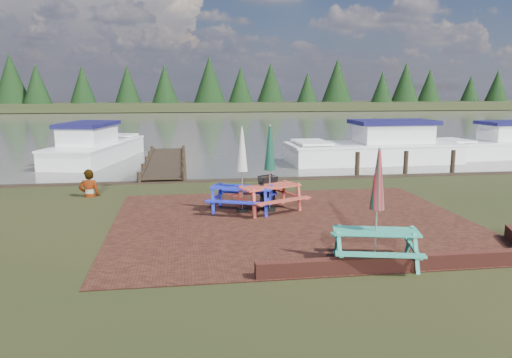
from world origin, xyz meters
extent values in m
plane|color=black|center=(0.00, 0.00, 0.00)|extent=(120.00, 120.00, 0.00)
cube|color=#351810|center=(0.00, 1.00, 0.01)|extent=(9.00, 7.50, 0.02)
cube|color=#4C1E16|center=(1.50, -2.60, 0.15)|extent=(6.00, 0.22, 0.30)
cube|color=#434139|center=(0.00, 37.00, 0.00)|extent=(120.00, 60.00, 0.02)
cube|color=black|center=(0.00, 66.00, 0.50)|extent=(120.00, 10.00, 1.20)
cube|color=teal|center=(0.89, -2.20, 0.66)|extent=(1.71, 0.98, 0.04)
cube|color=teal|center=(0.75, -2.79, 0.40)|extent=(1.62, 0.58, 0.04)
cube|color=teal|center=(1.03, -1.61, 0.40)|extent=(1.62, 0.58, 0.04)
cube|color=teal|center=(0.21, -2.04, 0.33)|extent=(0.39, 1.38, 0.66)
cube|color=teal|center=(1.57, -2.36, 0.33)|extent=(0.39, 1.38, 0.66)
cylinder|color=black|center=(0.89, -2.20, 0.04)|extent=(0.32, 0.32, 0.09)
cylinder|color=#B2B2B7|center=(0.89, -2.20, 1.12)|extent=(0.03, 0.03, 2.24)
cone|color=red|center=(0.89, -2.20, 1.66)|extent=(0.29, 0.29, 1.12)
cube|color=#AF3D2C|center=(-0.40, 2.23, 0.70)|extent=(1.83, 1.31, 0.04)
cube|color=#AF3D2C|center=(-0.13, 1.65, 0.43)|extent=(1.64, 0.92, 0.04)
cube|color=#AF3D2C|center=(-0.66, 2.82, 0.43)|extent=(1.64, 0.92, 0.04)
cube|color=#AF3D2C|center=(-1.07, 1.92, 0.35)|extent=(0.68, 1.38, 0.70)
cube|color=#AF3D2C|center=(0.28, 2.54, 0.35)|extent=(0.68, 1.38, 0.70)
cylinder|color=black|center=(-0.40, 2.23, 0.05)|extent=(0.34, 0.34, 0.09)
cylinder|color=#B2B2B7|center=(-0.40, 2.23, 1.18)|extent=(0.03, 0.03, 2.37)
cone|color=#0F3928|center=(-0.40, 2.23, 1.75)|extent=(0.30, 0.30, 1.18)
cube|color=#1824BB|center=(-1.15, 2.26, 0.69)|extent=(1.80, 1.20, 0.04)
cube|color=#1824BB|center=(-1.37, 1.67, 0.42)|extent=(1.65, 0.80, 0.04)
cube|color=#1824BB|center=(-0.93, 2.85, 0.42)|extent=(1.65, 0.80, 0.04)
cube|color=#1824BB|center=(-1.83, 2.51, 0.34)|extent=(0.58, 1.39, 0.69)
cube|color=#1824BB|center=(-0.47, 2.00, 0.34)|extent=(0.58, 1.39, 0.69)
cylinder|color=black|center=(-1.15, 2.26, 0.05)|extent=(0.34, 0.34, 0.09)
cylinder|color=#B2B2B7|center=(-1.15, 2.26, 1.16)|extent=(0.03, 0.03, 2.33)
cone|color=beige|center=(-1.15, 2.26, 1.72)|extent=(0.30, 0.30, 1.16)
cube|color=black|center=(-0.34, 2.72, 0.44)|extent=(0.57, 0.46, 0.87)
cube|color=black|center=(-0.34, 3.02, 0.44)|extent=(0.57, 0.46, 0.87)
cube|color=black|center=(-0.34, 2.87, 0.86)|extent=(0.48, 0.32, 0.03)
cube|color=black|center=(-3.50, 11.50, 0.12)|extent=(1.60, 9.00, 0.06)
cube|color=black|center=(-4.25, 11.50, 0.17)|extent=(0.08, 9.00, 0.08)
cube|color=black|center=(-2.75, 11.50, 0.17)|extent=(0.08, 9.00, 0.08)
cylinder|color=black|center=(-4.30, 7.00, -0.10)|extent=(0.16, 0.16, 1.00)
cylinder|color=black|center=(-2.70, 7.00, -0.10)|extent=(0.16, 0.16, 1.00)
cube|color=white|center=(-6.94, 14.28, 0.14)|extent=(4.06, 7.57, 1.03)
cube|color=white|center=(-6.94, 14.28, 0.67)|extent=(4.14, 7.72, 0.08)
cube|color=white|center=(-7.14, 13.44, 1.17)|extent=(2.42, 3.35, 0.87)
cube|color=#13113F|center=(-7.14, 13.44, 1.66)|extent=(2.72, 3.82, 0.19)
cube|color=white|center=(-6.31, 16.94, 0.81)|extent=(2.34, 1.74, 0.10)
cube|color=white|center=(6.28, 11.67, 0.15)|extent=(8.10, 2.97, 1.07)
cube|color=white|center=(6.28, 11.67, 0.71)|extent=(8.27, 3.03, 0.09)
cube|color=white|center=(7.24, 11.69, 1.22)|extent=(3.42, 2.08, 0.91)
cube|color=#13113F|center=(7.24, 11.69, 1.74)|extent=(3.91, 2.32, 0.19)
cube|color=white|center=(3.22, 11.60, 0.85)|extent=(1.50, 2.40, 0.11)
cube|color=white|center=(13.15, 12.41, 0.13)|extent=(6.61, 2.94, 0.98)
cube|color=white|center=(13.15, 12.41, 0.64)|extent=(6.74, 3.00, 0.08)
cube|color=white|center=(13.92, 12.50, 1.11)|extent=(2.85, 1.91, 0.84)
cube|color=#13113F|center=(13.92, 12.50, 1.58)|extent=(3.25, 2.13, 0.18)
cube|color=white|center=(10.74, 12.15, 0.77)|extent=(1.35, 2.04, 0.10)
imported|color=gray|center=(-5.65, 4.89, 0.86)|extent=(0.67, 0.47, 1.72)
camera|label=1|loc=(-2.71, -10.95, 3.37)|focal=35.00mm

